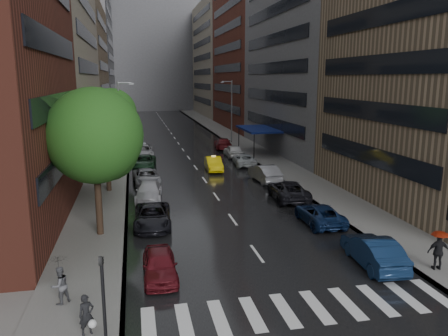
{
  "coord_description": "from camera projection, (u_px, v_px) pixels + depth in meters",
  "views": [
    {
      "loc": [
        -6.34,
        -17.67,
        9.46
      ],
      "look_at": [
        0.0,
        12.92,
        3.0
      ],
      "focal_mm": 35.0,
      "sensor_mm": 36.0,
      "label": 1
    }
  ],
  "objects": [
    {
      "name": "parked_cars_right",
      "position": [
        263.0,
        173.0,
        40.91
      ],
      "size": [
        3.01,
        43.44,
        1.6
      ],
      "color": "#0D2141",
      "rests_on": "ground"
    },
    {
      "name": "street_lamp_right",
      "position": [
        231.0,
        110.0,
        63.81
      ],
      "size": [
        1.74,
        0.22,
        9.0
      ],
      "color": "gray",
      "rests_on": "sidewalk_right"
    },
    {
      "name": "traffic_light",
      "position": [
        103.0,
        294.0,
        14.86
      ],
      "size": [
        0.18,
        0.15,
        3.45
      ],
      "color": "black",
      "rests_on": "sidewalk_left"
    },
    {
      "name": "tree_far",
      "position": [
        112.0,
        113.0,
        46.72
      ],
      "size": [
        5.29,
        5.29,
        8.42
      ],
      "color": "#382619",
      "rests_on": "ground"
    },
    {
      "name": "street_lamp_left",
      "position": [
        120.0,
        122.0,
        46.36
      ],
      "size": [
        1.74,
        0.22,
        9.0
      ],
      "color": "gray",
      "rests_on": "sidewalk_left"
    },
    {
      "name": "crosswalk",
      "position": [
        301.0,
        308.0,
        18.24
      ],
      "size": [
        13.15,
        2.8,
        0.01
      ],
      "color": "silver",
      "rests_on": "ground"
    },
    {
      "name": "tree_near",
      "position": [
        95.0,
        136.0,
        25.37
      ],
      "size": [
        5.64,
        5.64,
        8.99
      ],
      "color": "#382619",
      "rests_on": "ground"
    },
    {
      "name": "ped_red_umbrella",
      "position": [
        439.0,
        247.0,
        21.42
      ],
      "size": [
        1.15,
        0.82,
        2.01
      ],
      "color": "black",
      "rests_on": "sidewalk_right"
    },
    {
      "name": "parked_cars_left",
      "position": [
        146.0,
        173.0,
        40.77
      ],
      "size": [
        2.77,
        41.17,
        1.56
      ],
      "color": "maroon",
      "rests_on": "ground"
    },
    {
      "name": "tree_mid",
      "position": [
        106.0,
        127.0,
        35.78
      ],
      "size": [
        5.04,
        5.04,
        8.03
      ],
      "color": "#382619",
      "rests_on": "ground"
    },
    {
      "name": "building_far",
      "position": [
        153.0,
        56.0,
        130.02
      ],
      "size": [
        40.0,
        14.0,
        32.0
      ],
      "primitive_type": "cube",
      "color": "slate",
      "rests_on": "ground"
    },
    {
      "name": "ground",
      "position": [
        281.0,
        287.0,
        20.12
      ],
      "size": [
        220.0,
        220.0,
        0.0
      ],
      "primitive_type": "plane",
      "color": "gray",
      "rests_on": "ground"
    },
    {
      "name": "ped_bag_walker",
      "position": [
        87.0,
        316.0,
        16.02
      ],
      "size": [
        0.69,
        0.56,
        1.56
      ],
      "color": "black",
      "rests_on": "sidewalk_left"
    },
    {
      "name": "ped_black_umbrella",
      "position": [
        59.0,
        276.0,
        18.13
      ],
      "size": [
        1.0,
        0.99,
        2.09
      ],
      "color": "#55565B",
      "rests_on": "sidewalk_left"
    },
    {
      "name": "buildings_right",
      "position": [
        258.0,
        45.0,
        74.42
      ],
      "size": [
        8.05,
        109.1,
        36.0
      ],
      "color": "#937A5B",
      "rests_on": "ground"
    },
    {
      "name": "buildings_left",
      "position": [
        75.0,
        37.0,
        70.26
      ],
      "size": [
        8.0,
        108.0,
        38.0
      ],
      "color": "maroon",
      "rests_on": "ground"
    },
    {
      "name": "awning",
      "position": [
        258.0,
        129.0,
        54.83
      ],
      "size": [
        4.0,
        8.0,
        3.12
      ],
      "color": "navy",
      "rests_on": "sidewalk_right"
    },
    {
      "name": "sidewalk_left",
      "position": [
        117.0,
        141.0,
        66.25
      ],
      "size": [
        4.0,
        140.0,
        0.15
      ],
      "primitive_type": "cube",
      "color": "gray",
      "rests_on": "ground"
    },
    {
      "name": "sidewalk_right",
      "position": [
        232.0,
        138.0,
        69.83
      ],
      "size": [
        4.0,
        140.0,
        0.15
      ],
      "primitive_type": "cube",
      "color": "gray",
      "rests_on": "ground"
    },
    {
      "name": "road",
      "position": [
        176.0,
        140.0,
        68.06
      ],
      "size": [
        14.0,
        140.0,
        0.01
      ],
      "primitive_type": "cube",
      "color": "black",
      "rests_on": "ground"
    },
    {
      "name": "taxi",
      "position": [
        214.0,
        164.0,
        45.27
      ],
      "size": [
        1.73,
        4.45,
        1.44
      ],
      "primitive_type": "imported",
      "rotation": [
        0.0,
        0.0,
        -0.05
      ],
      "color": "#E0C00B",
      "rests_on": "ground"
    }
  ]
}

